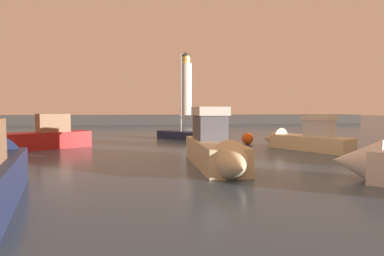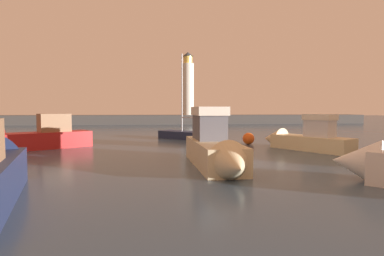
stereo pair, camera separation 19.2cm
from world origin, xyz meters
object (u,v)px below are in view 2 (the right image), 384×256
Objects in this scene: motorboat_0 at (35,138)px; motorboat_5 at (216,148)px; motorboat_1 at (301,139)px; mooring_buoy at (248,139)px; sailboat_moored at (187,135)px; lighthouse at (188,85)px.

motorboat_5 is (12.04, -8.64, 0.16)m from motorboat_0.
motorboat_1 is 0.88× the size of motorboat_5.
motorboat_1 is 4.49m from mooring_buoy.
motorboat_5 is at bearing -35.68° from motorboat_0.
motorboat_1 is 11.53m from sailboat_moored.
motorboat_0 is at bearing -176.32° from mooring_buoy.
sailboat_moored is at bearing 132.16° from motorboat_1.
lighthouse reaches higher than mooring_buoy.
motorboat_0 is 19.93m from motorboat_1.
motorboat_5 is at bearing -116.11° from mooring_buoy.
motorboat_1 reaches higher than mooring_buoy.
motorboat_0 is at bearing 173.50° from motorboat_1.
mooring_buoy is at bearing 131.91° from motorboat_1.
lighthouse is 37.10m from mooring_buoy.
lighthouse is 1.57× the size of motorboat_5.
motorboat_5 is (-3.40, -46.07, -6.79)m from lighthouse.
lighthouse is 41.08m from motorboat_0.
sailboat_moored reaches higher than motorboat_0.
lighthouse is at bearing 92.15° from mooring_buoy.
motorboat_0 is 14.82m from motorboat_5.
motorboat_5 is (-7.76, -6.39, 0.26)m from motorboat_1.
lighthouse reaches higher than motorboat_1.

